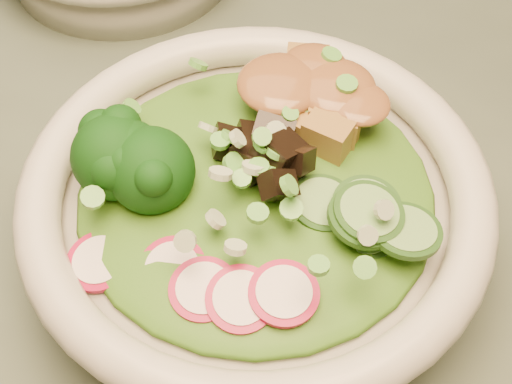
# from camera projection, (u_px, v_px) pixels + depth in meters

# --- Properties ---
(salad_bowl) EXTENTS (0.30, 0.30, 0.08)m
(salad_bowl) POSITION_uv_depth(u_px,v_px,m) (256.00, 212.00, 0.47)
(salad_bowl) COLOR beige
(salad_bowl) RESTS_ON dining_table
(lettuce_bed) EXTENTS (0.23, 0.23, 0.03)m
(lettuce_bed) POSITION_uv_depth(u_px,v_px,m) (256.00, 191.00, 0.45)
(lettuce_bed) COLOR #235512
(lettuce_bed) RESTS_ON salad_bowl
(broccoli_florets) EXTENTS (0.09, 0.08, 0.05)m
(broccoli_florets) POSITION_uv_depth(u_px,v_px,m) (155.00, 140.00, 0.45)
(broccoli_florets) COLOR black
(broccoli_florets) RESTS_ON salad_bowl
(radish_slices) EXTENTS (0.12, 0.05, 0.02)m
(radish_slices) POSITION_uv_depth(u_px,v_px,m) (207.00, 281.00, 0.40)
(radish_slices) COLOR #9E0C34
(radish_slices) RESTS_ON salad_bowl
(cucumber_slices) EXTENTS (0.08, 0.08, 0.04)m
(cucumber_slices) POSITION_uv_depth(u_px,v_px,m) (367.00, 219.00, 0.42)
(cucumber_slices) COLOR #72A25A
(cucumber_slices) RESTS_ON salad_bowl
(mushroom_heap) EXTENTS (0.08, 0.08, 0.04)m
(mushroom_heap) POSITION_uv_depth(u_px,v_px,m) (265.00, 160.00, 0.44)
(mushroom_heap) COLOR black
(mushroom_heap) RESTS_ON salad_bowl
(tofu_cubes) EXTENTS (0.10, 0.07, 0.04)m
(tofu_cubes) POSITION_uv_depth(u_px,v_px,m) (302.00, 104.00, 0.48)
(tofu_cubes) COLOR olive
(tofu_cubes) RESTS_ON salad_bowl
(peanut_sauce) EXTENTS (0.08, 0.06, 0.02)m
(peanut_sauce) POSITION_uv_depth(u_px,v_px,m) (304.00, 88.00, 0.46)
(peanut_sauce) COLOR brown
(peanut_sauce) RESTS_ON tofu_cubes
(scallion_garnish) EXTENTS (0.21, 0.21, 0.03)m
(scallion_garnish) POSITION_uv_depth(u_px,v_px,m) (256.00, 163.00, 0.43)
(scallion_garnish) COLOR #58A93B
(scallion_garnish) RESTS_ON salad_bowl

